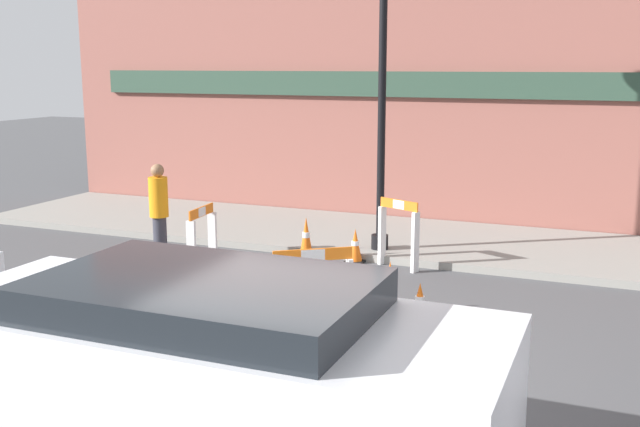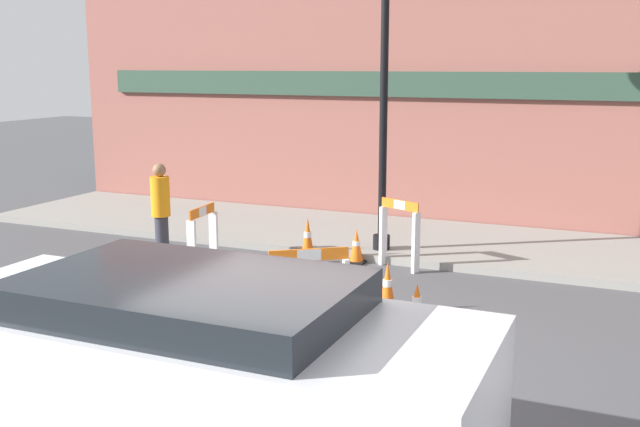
{
  "view_description": "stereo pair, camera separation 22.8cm",
  "coord_description": "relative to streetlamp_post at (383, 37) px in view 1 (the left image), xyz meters",
  "views": [
    {
      "loc": [
        3.07,
        -6.78,
        3.2
      ],
      "look_at": [
        -1.09,
        3.36,
        1.0
      ],
      "focal_mm": 42.0,
      "sensor_mm": 36.0,
      "label": 1
    },
    {
      "loc": [
        3.27,
        -6.69,
        3.2
      ],
      "look_at": [
        -1.09,
        3.36,
        1.0
      ],
      "focal_mm": 42.0,
      "sensor_mm": 36.0,
      "label": 2
    }
  ],
  "objects": [
    {
      "name": "ground_plane",
      "position": [
        0.66,
        -4.97,
        -3.61
      ],
      "size": [
        60.0,
        60.0,
        0.0
      ],
      "primitive_type": "plane",
      "color": "#4C4C4F"
    },
    {
      "name": "sidewalk_slab",
      "position": [
        0.66,
        1.14,
        -3.55
      ],
      "size": [
        18.0,
        3.22,
        0.13
      ],
      "color": "gray",
      "rests_on": "ground_plane"
    },
    {
      "name": "storefront_facade",
      "position": [
        0.66,
        2.83,
        -0.86
      ],
      "size": [
        18.0,
        0.22,
        5.5
      ],
      "color": "#93564C",
      "rests_on": "ground_plane"
    },
    {
      "name": "streetlamp_post",
      "position": [
        0.0,
        0.0,
        0.0
      ],
      "size": [
        0.44,
        0.44,
        5.45
      ],
      "color": "black",
      "rests_on": "sidewalk_slab"
    },
    {
      "name": "barricade_0",
      "position": [
        0.33,
        -3.69,
        -3.05
      ],
      "size": [
        0.87,
        0.68,
        1.01
      ],
      "rotation": [
        0.0,
        0.0,
        6.91
      ],
      "color": "white",
      "rests_on": "ground_plane"
    },
    {
      "name": "barricade_1",
      "position": [
        0.5,
        -0.62,
        -3.03
      ],
      "size": [
        0.73,
        0.41,
        1.11
      ],
      "rotation": [
        0.0,
        0.0,
        9.02
      ],
      "color": "white",
      "rests_on": "ground_plane"
    },
    {
      "name": "barricade_2",
      "position": [
        -2.19,
        -2.09,
        -3.05
      ],
      "size": [
        0.19,
        0.77,
        1.06
      ],
      "rotation": [
        0.0,
        0.0,
        11.07
      ],
      "color": "white",
      "rests_on": "ground_plane"
    },
    {
      "name": "traffic_cone_0",
      "position": [
        1.47,
        -2.91,
        -3.38
      ],
      "size": [
        0.3,
        0.3,
        0.49
      ],
      "color": "black",
      "rests_on": "ground_plane"
    },
    {
      "name": "traffic_cone_1",
      "position": [
        -0.23,
        -0.57,
        -3.34
      ],
      "size": [
        0.3,
        0.3,
        0.57
      ],
      "color": "black",
      "rests_on": "ground_plane"
    },
    {
      "name": "traffic_cone_2",
      "position": [
        1.01,
        -2.71,
        -3.28
      ],
      "size": [
        0.3,
        0.3,
        0.68
      ],
      "color": "black",
      "rests_on": "ground_plane"
    },
    {
      "name": "traffic_cone_3",
      "position": [
        -1.09,
        -0.6,
        -3.28
      ],
      "size": [
        0.3,
        0.3,
        0.7
      ],
      "color": "black",
      "rests_on": "ground_plane"
    },
    {
      "name": "person_worker",
      "position": [
        -3.17,
        -1.78,
        -2.73
      ],
      "size": [
        0.34,
        0.34,
        1.63
      ],
      "rotation": [
        0.0,
        0.0,
        -0.12
      ],
      "color": "#33333D",
      "rests_on": "ground_plane"
    },
    {
      "name": "parked_car_1",
      "position": [
        1.02,
        -7.3,
        -2.65
      ],
      "size": [
        4.36,
        1.89,
        1.7
      ],
      "color": "silver",
      "rests_on": "ground_plane"
    }
  ]
}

